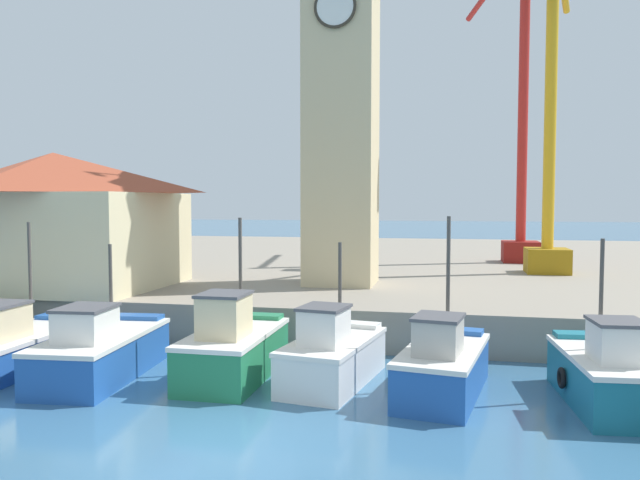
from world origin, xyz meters
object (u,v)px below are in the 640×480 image
at_px(fishing_boat_mid_left, 234,348).
at_px(fishing_boat_mid_right, 443,365).
at_px(fishing_boat_left_outer, 16,345).
at_px(clock_tower, 342,90).
at_px(fishing_boat_center, 333,355).
at_px(warehouse_left, 54,218).
at_px(fishing_boat_left_inner, 101,351).
at_px(port_crane_near, 521,134).
at_px(fishing_boat_right_inner, 607,374).
at_px(port_crane_far, 550,143).

distance_m(fishing_boat_mid_left, fishing_boat_mid_right, 5.66).
distance_m(fishing_boat_left_outer, clock_tower, 15.50).
bearing_deg(clock_tower, fishing_boat_left_outer, -127.82).
relative_size(fishing_boat_center, warehouse_left, 0.46).
height_order(fishing_boat_left_inner, fishing_boat_center, fishing_boat_center).
xyz_separation_m(fishing_boat_left_inner, fishing_boat_mid_right, (9.25, 0.35, 0.01)).
bearing_deg(fishing_boat_center, port_crane_near, 72.18).
bearing_deg(warehouse_left, fishing_boat_right_inner, -19.67).
height_order(fishing_boat_right_inner, port_crane_near, port_crane_near).
bearing_deg(fishing_boat_right_inner, warehouse_left, 160.33).
xyz_separation_m(fishing_boat_mid_right, warehouse_left, (-15.69, 6.93, 3.42)).
xyz_separation_m(fishing_boat_left_inner, fishing_boat_center, (6.36, 0.78, 0.01)).
xyz_separation_m(fishing_boat_left_outer, warehouse_left, (-3.49, 6.92, 3.49)).
xyz_separation_m(fishing_boat_mid_left, fishing_boat_center, (2.76, 0.08, -0.08)).
xyz_separation_m(fishing_boat_left_inner, port_crane_far, (14.01, 16.54, 6.91)).
distance_m(fishing_boat_center, fishing_boat_right_inner, 6.72).
bearing_deg(fishing_boat_left_outer, fishing_boat_right_inner, -0.16).
distance_m(fishing_boat_left_inner, clock_tower, 14.46).
bearing_deg(fishing_boat_mid_left, fishing_boat_center, 1.73).
height_order(fishing_boat_left_inner, warehouse_left, warehouse_left).
bearing_deg(fishing_boat_left_outer, port_crane_near, 53.38).
bearing_deg(fishing_boat_mid_right, fishing_boat_right_inner, -0.60).
xyz_separation_m(fishing_boat_center, clock_tower, (-1.48, 9.67, 8.71)).
bearing_deg(clock_tower, warehouse_left, -164.40).
distance_m(fishing_boat_center, port_crane_far, 18.84).
height_order(fishing_boat_left_outer, fishing_boat_center, fishing_boat_left_outer).
distance_m(warehouse_left, port_crane_near, 25.03).
relative_size(fishing_boat_left_outer, fishing_boat_mid_right, 1.13).
bearing_deg(warehouse_left, port_crane_far, 24.37).
height_order(clock_tower, warehouse_left, clock_tower).
bearing_deg(port_crane_far, fishing_boat_left_outer, -136.33).
relative_size(clock_tower, port_crane_far, 1.00).
distance_m(fishing_boat_left_outer, fishing_boat_right_inner, 16.01).
xyz_separation_m(warehouse_left, port_crane_far, (20.45, 9.26, 3.49)).
relative_size(fishing_boat_mid_left, fishing_boat_right_inner, 1.04).
bearing_deg(fishing_boat_center, fishing_boat_left_inner, -173.04).
relative_size(fishing_boat_center, fishing_boat_right_inner, 1.01).
bearing_deg(fishing_boat_left_outer, clock_tower, 52.18).
bearing_deg(warehouse_left, fishing_boat_center, -26.95).
distance_m(fishing_boat_center, warehouse_left, 14.76).
distance_m(clock_tower, warehouse_left, 12.89).
relative_size(fishing_boat_mid_right, warehouse_left, 0.48).
bearing_deg(fishing_boat_left_outer, warehouse_left, 116.76).
relative_size(fishing_boat_left_outer, clock_tower, 0.30).
distance_m(fishing_boat_left_inner, fishing_boat_mid_right, 9.26).
height_order(fishing_boat_mid_right, port_crane_far, port_crane_far).
height_order(fishing_boat_left_outer, port_crane_near, port_crane_near).
height_order(fishing_boat_center, warehouse_left, warehouse_left).
height_order(fishing_boat_mid_left, warehouse_left, warehouse_left).
height_order(fishing_boat_center, clock_tower, clock_tower).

